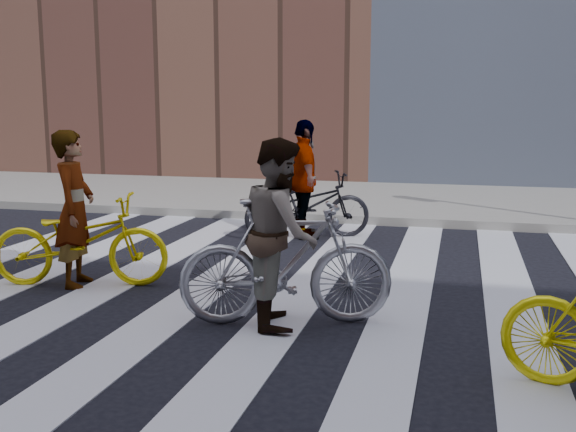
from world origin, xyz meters
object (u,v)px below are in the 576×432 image
at_px(rider_mid, 281,233).
at_px(bike_dark_rear, 307,205).
at_px(bike_yellow_left, 80,240).
at_px(rider_left, 75,209).
at_px(bike_silver_mid, 286,262).
at_px(rider_rear, 304,180).

bearing_deg(rider_mid, bike_dark_rear, -7.54).
distance_m(bike_dark_rear, rider_mid, 4.09).
bearing_deg(bike_yellow_left, rider_left, 76.03).
xyz_separation_m(bike_silver_mid, rider_mid, (-0.05, 0.00, 0.28)).
distance_m(bike_dark_rear, rider_rear, 0.40).
xyz_separation_m(bike_dark_rear, rider_mid, (0.66, -4.02, 0.37)).
height_order(bike_dark_rear, rider_left, rider_left).
bearing_deg(bike_silver_mid, bike_yellow_left, 57.41).
bearing_deg(bike_dark_rear, bike_yellow_left, 125.40).
relative_size(bike_yellow_left, rider_mid, 1.14).
bearing_deg(rider_rear, rider_mid, 165.46).
distance_m(rider_mid, rider_rear, 4.08).
relative_size(bike_yellow_left, rider_rear, 1.10).
height_order(bike_yellow_left, bike_silver_mid, bike_silver_mid).
bearing_deg(rider_left, bike_dark_rear, -44.68).
xyz_separation_m(rider_left, rider_mid, (2.61, -0.74, -0.01)).
height_order(rider_left, rider_rear, rider_rear).
distance_m(bike_silver_mid, rider_mid, 0.28).
bearing_deg(bike_yellow_left, rider_rear, -43.37).
distance_m(bike_yellow_left, bike_silver_mid, 2.71).
distance_m(bike_silver_mid, rider_left, 2.77).
height_order(bike_yellow_left, rider_left, rider_left).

